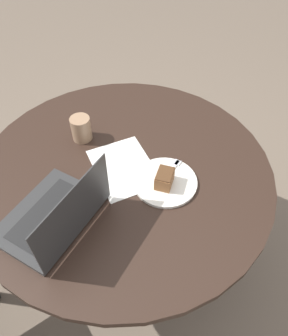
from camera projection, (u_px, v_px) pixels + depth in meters
name	position (u px, v px, depth m)	size (l,w,h in m)	color
ground_plane	(130.00, 255.00, 1.83)	(12.00, 12.00, 0.00)	#6B5B4C
dining_table	(125.00, 189.00, 1.39)	(1.17, 1.17, 0.73)	black
paper_document	(124.00, 167.00, 1.29)	(0.36, 0.33, 0.00)	white
plate	(165.00, 182.00, 1.23)	(0.24, 0.24, 0.01)	silver
cake_slice	(165.00, 178.00, 1.19)	(0.08, 0.10, 0.06)	brown
fork	(171.00, 171.00, 1.25)	(0.04, 0.17, 0.00)	silver
coffee_glass	(81.00, 129.00, 1.36)	(0.08, 0.08, 0.11)	#997556
laptop	(56.00, 215.00, 1.09)	(0.30, 0.38, 0.23)	#2D2D2D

